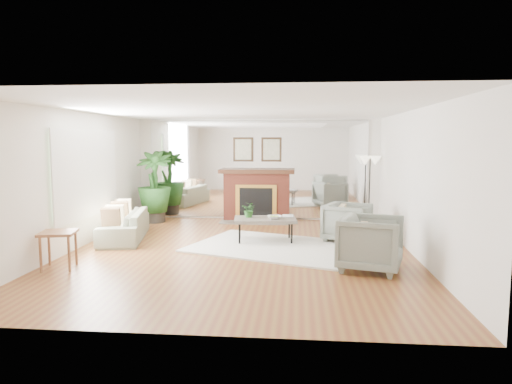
# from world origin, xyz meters

# --- Properties ---
(ground) EXTENTS (7.00, 7.00, 0.00)m
(ground) POSITION_xyz_m (0.00, 0.00, 0.00)
(ground) COLOR brown
(ground) RESTS_ON ground
(wall_left) EXTENTS (0.02, 7.00, 2.50)m
(wall_left) POSITION_xyz_m (-2.99, 0.00, 1.25)
(wall_left) COLOR white
(wall_left) RESTS_ON ground
(wall_right) EXTENTS (0.02, 7.00, 2.50)m
(wall_right) POSITION_xyz_m (2.99, 0.00, 1.25)
(wall_right) COLOR white
(wall_right) RESTS_ON ground
(wall_back) EXTENTS (6.00, 0.02, 2.50)m
(wall_back) POSITION_xyz_m (0.00, 3.49, 1.25)
(wall_back) COLOR white
(wall_back) RESTS_ON ground
(mirror_panel) EXTENTS (5.40, 0.04, 2.40)m
(mirror_panel) POSITION_xyz_m (0.00, 3.47, 1.25)
(mirror_panel) COLOR silver
(mirror_panel) RESTS_ON wall_back
(window_panel) EXTENTS (0.04, 2.40, 1.50)m
(window_panel) POSITION_xyz_m (-2.96, 0.40, 1.35)
(window_panel) COLOR #B2E09E
(window_panel) RESTS_ON wall_left
(fireplace) EXTENTS (1.85, 0.83, 2.05)m
(fireplace) POSITION_xyz_m (0.00, 3.26, 0.66)
(fireplace) COLOR brown
(fireplace) RESTS_ON ground
(area_rug) EXTENTS (3.47, 2.96, 0.03)m
(area_rug) POSITION_xyz_m (0.59, 0.39, 0.02)
(area_rug) COLOR white
(area_rug) RESTS_ON ground
(coffee_table) EXTENTS (1.26, 0.82, 0.47)m
(coffee_table) POSITION_xyz_m (0.38, 0.83, 0.43)
(coffee_table) COLOR #6B6255
(coffee_table) RESTS_ON ground
(sofa) EXTENTS (1.12, 2.04, 0.56)m
(sofa) POSITION_xyz_m (-2.45, 0.86, 0.28)
(sofa) COLOR gray
(sofa) RESTS_ON ground
(armchair_back) EXTENTS (1.08, 1.07, 0.76)m
(armchair_back) POSITION_xyz_m (1.98, 1.04, 0.38)
(armchair_back) COLOR gray
(armchair_back) RESTS_ON ground
(armchair_front) EXTENTS (1.14, 1.12, 0.84)m
(armchair_front) POSITION_xyz_m (2.12, -0.94, 0.42)
(armchair_front) COLOR gray
(armchair_front) RESTS_ON ground
(side_table) EXTENTS (0.61, 0.61, 0.58)m
(side_table) POSITION_xyz_m (-2.65, -1.29, 0.49)
(side_table) COLOR brown
(side_table) RESTS_ON ground
(potted_ficus) EXTENTS (0.91, 0.91, 1.73)m
(potted_ficus) POSITION_xyz_m (-2.44, 2.81, 0.92)
(potted_ficus) COLOR black
(potted_ficus) RESTS_ON ground
(floor_lamp) EXTENTS (0.52, 0.29, 1.61)m
(floor_lamp) POSITION_xyz_m (2.70, 3.10, 1.37)
(floor_lamp) COLOR black
(floor_lamp) RESTS_ON ground
(tabletop_plant) EXTENTS (0.34, 0.32, 0.30)m
(tabletop_plant) POSITION_xyz_m (0.07, 0.89, 0.63)
(tabletop_plant) COLOR #296224
(tabletop_plant) RESTS_ON coffee_table
(fruit_bowl) EXTENTS (0.31, 0.31, 0.07)m
(fruit_bowl) POSITION_xyz_m (0.57, 0.74, 0.51)
(fruit_bowl) COLOR brown
(fruit_bowl) RESTS_ON coffee_table
(book) EXTENTS (0.22, 0.30, 0.02)m
(book) POSITION_xyz_m (0.71, 1.05, 0.49)
(book) COLOR brown
(book) RESTS_ON coffee_table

